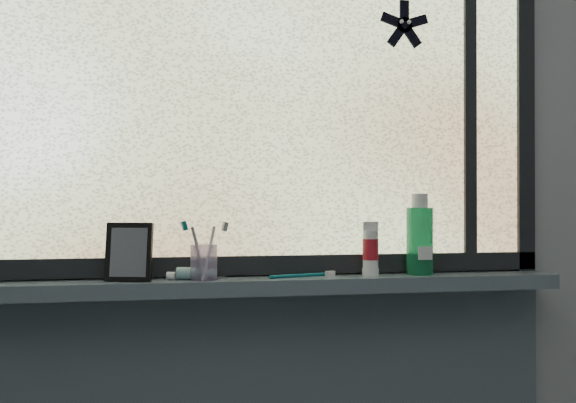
% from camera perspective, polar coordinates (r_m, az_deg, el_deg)
% --- Properties ---
extents(wall_back, '(3.00, 0.01, 2.50)m').
position_cam_1_polar(wall_back, '(1.76, -2.30, 0.92)').
color(wall_back, '#9EA3A8').
rests_on(wall_back, ground).
extents(windowsill, '(1.62, 0.14, 0.04)m').
position_cam_1_polar(windowsill, '(1.70, -1.93, -7.46)').
color(windowsill, '#4E5D68').
rests_on(windowsill, wall_back).
extents(window_pane, '(1.50, 0.01, 1.00)m').
position_cam_1_polar(window_pane, '(1.77, -2.19, 10.03)').
color(window_pane, silver).
rests_on(window_pane, wall_back).
extents(frame_bottom, '(1.60, 0.03, 0.05)m').
position_cam_1_polar(frame_bottom, '(1.75, -2.17, -5.64)').
color(frame_bottom, black).
rests_on(frame_bottom, windowsill).
extents(frame_right, '(0.05, 0.03, 1.10)m').
position_cam_1_polar(frame_right, '(2.03, 20.25, 8.71)').
color(frame_right, black).
rests_on(frame_right, wall_back).
extents(frame_mullion, '(0.03, 0.03, 1.00)m').
position_cam_1_polar(frame_mullion, '(1.95, 15.79, 9.09)').
color(frame_mullion, black).
rests_on(frame_mullion, wall_back).
extents(starfish_sticker, '(0.15, 0.02, 0.15)m').
position_cam_1_polar(starfish_sticker, '(1.90, 10.30, 15.17)').
color(starfish_sticker, black).
rests_on(starfish_sticker, window_pane).
extents(vanity_mirror, '(0.13, 0.09, 0.15)m').
position_cam_1_polar(vanity_mirror, '(1.67, -13.96, -4.37)').
color(vanity_mirror, black).
rests_on(vanity_mirror, windowsill).
extents(toothpaste_tube, '(0.18, 0.09, 0.03)m').
position_cam_1_polar(toothpaste_tube, '(1.68, -8.25, -6.33)').
color(toothpaste_tube, silver).
rests_on(toothpaste_tube, windowsill).
extents(toothbrush_cup, '(0.08, 0.08, 0.09)m').
position_cam_1_polar(toothbrush_cup, '(1.66, -7.50, -5.39)').
color(toothbrush_cup, '#B6A6DB').
rests_on(toothbrush_cup, windowsill).
extents(toothbrush_lying, '(0.20, 0.08, 0.01)m').
position_cam_1_polar(toothbrush_lying, '(1.71, 0.86, -6.52)').
color(toothbrush_lying, '#0B5E69').
rests_on(toothbrush_lying, windowsill).
extents(mouthwash_bottle, '(0.09, 0.09, 0.18)m').
position_cam_1_polar(mouthwash_bottle, '(1.81, 11.63, -2.85)').
color(mouthwash_bottle, '#1D9757').
rests_on(mouthwash_bottle, windowsill).
extents(cream_tube, '(0.05, 0.05, 0.10)m').
position_cam_1_polar(cream_tube, '(1.76, 7.34, -4.03)').
color(cream_tube, silver).
rests_on(cream_tube, windowsill).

